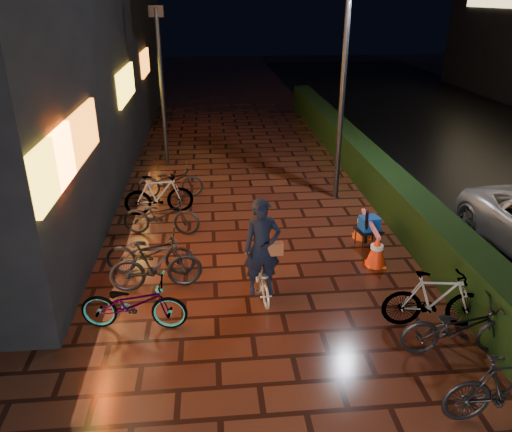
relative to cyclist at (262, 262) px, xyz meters
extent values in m
plane|color=#381911|center=(0.29, -1.67, -0.70)|extent=(80.00, 80.00, 0.00)
cube|color=black|center=(3.59, 6.33, -0.20)|extent=(0.70, 20.00, 1.00)
cube|color=yellow|center=(-3.16, -0.17, 1.90)|extent=(0.08, 2.00, 0.90)
cube|color=orange|center=(-3.16, 1.33, 1.90)|extent=(0.08, 3.00, 0.90)
cube|color=yellow|center=(-3.16, 7.33, 1.90)|extent=(0.08, 2.80, 0.90)
cube|color=orange|center=(-3.16, 12.33, 1.90)|extent=(0.08, 2.20, 0.90)
cylinder|color=black|center=(2.46, 4.58, 1.87)|extent=(0.15, 0.15, 5.13)
cylinder|color=black|center=(-2.19, 7.75, 1.61)|extent=(0.15, 0.15, 4.61)
cube|color=black|center=(-2.19, 7.75, 3.83)|extent=(0.45, 0.18, 0.31)
imported|color=silver|center=(-0.01, 0.05, -0.35)|extent=(0.57, 1.34, 0.69)
imported|color=black|center=(0.00, -0.05, 0.30)|extent=(0.67, 0.47, 1.76)
cube|color=brown|center=(0.21, -0.05, 0.27)|extent=(0.32, 0.16, 0.22)
cone|color=#FF340D|center=(2.38, 0.90, -0.37)|extent=(0.42, 0.42, 0.66)
cone|color=#E5470C|center=(2.47, 2.13, -0.37)|extent=(0.42, 0.42, 0.66)
cube|color=#E6590C|center=(2.38, 0.90, -0.68)|extent=(0.38, 0.38, 0.03)
cube|color=#FF3E0D|center=(2.47, 2.13, -0.68)|extent=(0.38, 0.38, 0.03)
cube|color=red|center=(2.42, 1.52, -0.07)|extent=(0.16, 1.42, 0.07)
cube|color=black|center=(2.47, 1.72, -0.32)|extent=(0.58, 0.51, 0.04)
cylinder|color=black|center=(2.29, 1.52, -0.52)|extent=(0.03, 0.03, 0.36)
cylinder|color=black|center=(2.70, 1.59, -0.52)|extent=(0.03, 0.03, 0.36)
cylinder|color=black|center=(2.23, 1.86, -0.52)|extent=(0.03, 0.03, 0.36)
cylinder|color=black|center=(2.64, 1.93, -0.52)|extent=(0.03, 0.03, 0.36)
cube|color=#0E41B6|center=(2.47, 1.72, -0.16)|extent=(0.43, 0.38, 0.28)
cylinder|color=black|center=(2.35, 1.56, -0.18)|extent=(0.21, 0.39, 0.91)
imported|color=black|center=(-2.11, 3.90, -0.20)|extent=(1.71, 0.67, 1.00)
imported|color=black|center=(-1.87, 0.43, -0.20)|extent=(1.70, 0.64, 1.00)
imported|color=black|center=(-2.03, 1.00, -0.25)|extent=(1.77, 0.79, 0.90)
imported|color=black|center=(-2.13, -0.71, -0.25)|extent=(1.77, 0.80, 0.90)
imported|color=black|center=(-1.97, 2.76, -0.25)|extent=(1.78, 0.84, 0.90)
imported|color=black|center=(-1.90, 4.98, -0.25)|extent=(1.74, 0.67, 0.90)
imported|color=black|center=(2.66, -1.14, -0.20)|extent=(1.71, 0.70, 1.00)
imported|color=black|center=(2.75, -3.09, -0.20)|extent=(1.67, 0.49, 1.00)
imported|color=black|center=(2.74, -1.81, -0.25)|extent=(1.75, 0.71, 0.90)
camera|label=1|loc=(-0.81, -7.55, 4.24)|focal=35.00mm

